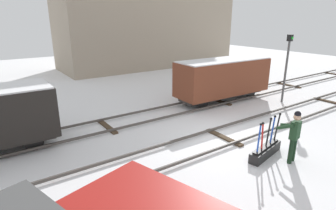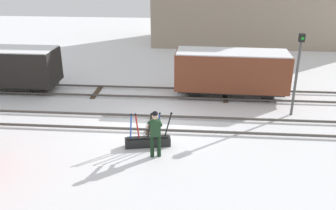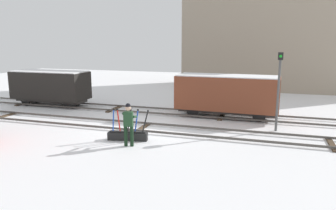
{
  "view_description": "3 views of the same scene",
  "coord_description": "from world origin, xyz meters",
  "px_view_note": "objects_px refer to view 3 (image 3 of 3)",
  "views": [
    {
      "loc": [
        -7.82,
        -7.26,
        4.8
      ],
      "look_at": [
        -0.98,
        2.65,
        0.93
      ],
      "focal_mm": 29.36,
      "sensor_mm": 36.0,
      "label": 1
    },
    {
      "loc": [
        1.95,
        -14.57,
        7.04
      ],
      "look_at": [
        0.73,
        0.39,
        0.84
      ],
      "focal_mm": 38.76,
      "sensor_mm": 36.0,
      "label": 2
    },
    {
      "loc": [
        6.05,
        -14.73,
        4.38
      ],
      "look_at": [
        0.63,
        2.47,
        0.82
      ],
      "focal_mm": 34.41,
      "sensor_mm": 36.0,
      "label": 3
    }
  ],
  "objects_px": {
    "rail_worker": "(129,122)",
    "signal_post": "(279,84)",
    "freight_car_far_end": "(50,86)",
    "switch_lever_frame": "(128,135)",
    "freight_car_back_track": "(227,94)"
  },
  "relations": [
    {
      "from": "signal_post",
      "to": "freight_car_far_end",
      "type": "distance_m",
      "value": 15.07
    },
    {
      "from": "freight_car_far_end",
      "to": "freight_car_back_track",
      "type": "bearing_deg",
      "value": 0.49
    },
    {
      "from": "freight_car_back_track",
      "to": "rail_worker",
      "type": "bearing_deg",
      "value": -114.75
    },
    {
      "from": "rail_worker",
      "to": "freight_car_far_end",
      "type": "bearing_deg",
      "value": 132.04
    },
    {
      "from": "freight_car_back_track",
      "to": "freight_car_far_end",
      "type": "relative_size",
      "value": 1.11
    },
    {
      "from": "signal_post",
      "to": "freight_car_far_end",
      "type": "height_order",
      "value": "signal_post"
    },
    {
      "from": "freight_car_far_end",
      "to": "signal_post",
      "type": "bearing_deg",
      "value": -7.91
    },
    {
      "from": "switch_lever_frame",
      "to": "freight_car_back_track",
      "type": "relative_size",
      "value": 0.32
    },
    {
      "from": "signal_post",
      "to": "switch_lever_frame",
      "type": "bearing_deg",
      "value": -150.57
    },
    {
      "from": "rail_worker",
      "to": "freight_car_far_end",
      "type": "height_order",
      "value": "freight_car_far_end"
    },
    {
      "from": "rail_worker",
      "to": "signal_post",
      "type": "xyz_separation_m",
      "value": [
        6.02,
        4.35,
        1.31
      ]
    },
    {
      "from": "freight_car_back_track",
      "to": "signal_post",
      "type": "bearing_deg",
      "value": -36.87
    },
    {
      "from": "switch_lever_frame",
      "to": "freight_car_back_track",
      "type": "bearing_deg",
      "value": 46.33
    },
    {
      "from": "switch_lever_frame",
      "to": "freight_car_back_track",
      "type": "xyz_separation_m",
      "value": [
        3.66,
        5.81,
        1.17
      ]
    },
    {
      "from": "switch_lever_frame",
      "to": "rail_worker",
      "type": "distance_m",
      "value": 1.16
    }
  ]
}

